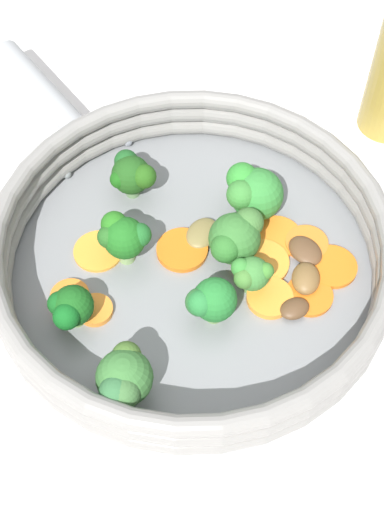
% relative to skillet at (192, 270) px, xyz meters
% --- Properties ---
extents(ground_plane, '(4.00, 4.00, 0.00)m').
position_rel_skillet_xyz_m(ground_plane, '(0.00, 0.00, -0.01)').
color(ground_plane, white).
extents(skillet, '(0.32, 0.32, 0.01)m').
position_rel_skillet_xyz_m(skillet, '(0.00, 0.00, 0.00)').
color(skillet, gray).
rests_on(skillet, ground_plane).
extents(skillet_rim_wall, '(0.34, 0.34, 0.05)m').
position_rel_skillet_xyz_m(skillet_rim_wall, '(0.00, 0.00, 0.03)').
color(skillet_rim_wall, gray).
rests_on(skillet_rim_wall, skillet).
extents(skillet_handle, '(0.05, 0.17, 0.03)m').
position_rel_skillet_xyz_m(skillet_handle, '(0.03, -0.24, 0.02)').
color(skillet_handle, '#999B9E').
rests_on(skillet_handle, skillet).
extents(skillet_rivet_left, '(0.01, 0.01, 0.01)m').
position_rel_skillet_xyz_m(skillet_rivet_left, '(-0.02, -0.15, 0.01)').
color(skillet_rivet_left, gray).
rests_on(skillet_rivet_left, skillet).
extents(skillet_rivet_right, '(0.01, 0.01, 0.01)m').
position_rel_skillet_xyz_m(skillet_rivet_right, '(0.05, -0.15, 0.01)').
color(skillet_rivet_right, gray).
rests_on(skillet_rivet_right, skillet).
extents(carrot_slice_0, '(0.05, 0.05, 0.00)m').
position_rel_skillet_xyz_m(carrot_slice_0, '(-0.10, 0.03, 0.01)').
color(carrot_slice_0, orange).
rests_on(carrot_slice_0, skillet).
extents(carrot_slice_1, '(0.06, 0.06, 0.00)m').
position_rel_skillet_xyz_m(carrot_slice_1, '(-0.08, 0.01, 0.01)').
color(carrot_slice_1, orange).
rests_on(carrot_slice_1, skillet).
extents(carrot_slice_2, '(0.04, 0.04, 0.01)m').
position_rel_skillet_xyz_m(carrot_slice_2, '(0.10, -0.02, 0.01)').
color(carrot_slice_2, orange).
rests_on(carrot_slice_2, skillet).
extents(carrot_slice_3, '(0.04, 0.04, 0.00)m').
position_rel_skillet_xyz_m(carrot_slice_3, '(-0.10, 0.06, 0.01)').
color(carrot_slice_3, orange).
rests_on(carrot_slice_3, skillet).
extents(carrot_slice_4, '(0.06, 0.06, 0.01)m').
position_rel_skillet_xyz_m(carrot_slice_4, '(-0.05, 0.03, 0.01)').
color(carrot_slice_4, orange).
rests_on(carrot_slice_4, skillet).
extents(carrot_slice_5, '(0.05, 0.05, 0.01)m').
position_rel_skillet_xyz_m(carrot_slice_5, '(-0.00, -0.02, 0.01)').
color(carrot_slice_5, orange).
rests_on(carrot_slice_5, skillet).
extents(carrot_slice_6, '(0.05, 0.05, 0.00)m').
position_rel_skillet_xyz_m(carrot_slice_6, '(-0.07, 0.08, 0.01)').
color(carrot_slice_6, orange).
rests_on(carrot_slice_6, skillet).
extents(carrot_slice_7, '(0.04, 0.04, 0.01)m').
position_rel_skillet_xyz_m(carrot_slice_7, '(0.09, 0.00, 0.01)').
color(carrot_slice_7, orange).
rests_on(carrot_slice_7, skillet).
extents(carrot_slice_8, '(0.05, 0.05, 0.00)m').
position_rel_skillet_xyz_m(carrot_slice_8, '(0.06, -0.05, 0.01)').
color(carrot_slice_8, orange).
rests_on(carrot_slice_8, skillet).
extents(carrot_slice_9, '(0.05, 0.05, 0.01)m').
position_rel_skillet_xyz_m(carrot_slice_9, '(-0.04, 0.06, 0.01)').
color(carrot_slice_9, orange).
rests_on(carrot_slice_9, skillet).
extents(broccoli_floret_0, '(0.04, 0.04, 0.04)m').
position_rel_skillet_xyz_m(broccoli_floret_0, '(0.01, 0.05, 0.03)').
color(broccoli_floret_0, '#719556').
rests_on(broccoli_floret_0, skillet).
extents(broccoli_floret_1, '(0.04, 0.04, 0.05)m').
position_rel_skillet_xyz_m(broccoli_floret_1, '(0.05, -0.04, 0.04)').
color(broccoli_floret_1, '#88AB67').
rests_on(broccoli_floret_1, skillet).
extents(broccoli_floret_2, '(0.05, 0.05, 0.05)m').
position_rel_skillet_xyz_m(broccoli_floret_2, '(0.10, 0.08, 0.04)').
color(broccoli_floret_2, '#81B761').
rests_on(broccoli_floret_2, skillet).
extents(broccoli_floret_3, '(0.04, 0.05, 0.04)m').
position_rel_skillet_xyz_m(broccoli_floret_3, '(0.01, -0.10, 0.03)').
color(broccoli_floret_3, '#638656').
rests_on(broccoli_floret_3, skillet).
extents(broccoli_floret_4, '(0.05, 0.04, 0.05)m').
position_rel_skillet_xyz_m(broccoli_floret_4, '(-0.04, 0.01, 0.03)').
color(broccoli_floret_4, '#6E9A5C').
rests_on(broccoli_floret_4, skillet).
extents(broccoli_floret_5, '(0.05, 0.05, 0.05)m').
position_rel_skillet_xyz_m(broccoli_floret_5, '(-0.07, -0.02, 0.04)').
color(broccoli_floret_5, olive).
rests_on(broccoli_floret_5, skillet).
extents(broccoli_floret_6, '(0.03, 0.03, 0.04)m').
position_rel_skillet_xyz_m(broccoli_floret_6, '(-0.03, 0.05, 0.03)').
color(broccoli_floret_6, '#73A355').
rests_on(broccoli_floret_6, skillet).
extents(broccoli_floret_7, '(0.04, 0.04, 0.04)m').
position_rel_skillet_xyz_m(broccoli_floret_7, '(0.11, 0.00, 0.03)').
color(broccoli_floret_7, '#649248').
rests_on(broccoli_floret_7, skillet).
extents(mushroom_piece_0, '(0.03, 0.04, 0.01)m').
position_rel_skillet_xyz_m(mushroom_piece_0, '(-0.09, 0.04, 0.01)').
color(mushroom_piece_0, brown).
rests_on(mushroom_piece_0, skillet).
extents(mushroom_piece_1, '(0.04, 0.04, 0.01)m').
position_rel_skillet_xyz_m(mushroom_piece_1, '(-0.07, 0.06, 0.01)').
color(mushroom_piece_1, brown).
rests_on(mushroom_piece_1, skillet).
extents(mushroom_piece_2, '(0.03, 0.02, 0.01)m').
position_rel_skillet_xyz_m(mushroom_piece_2, '(-0.05, 0.08, 0.01)').
color(mushroom_piece_2, brown).
rests_on(mushroom_piece_2, skillet).
extents(mushroom_piece_3, '(0.04, 0.04, 0.01)m').
position_rel_skillet_xyz_m(mushroom_piece_3, '(-0.02, -0.02, 0.01)').
color(mushroom_piece_3, olive).
rests_on(mushroom_piece_3, skillet).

